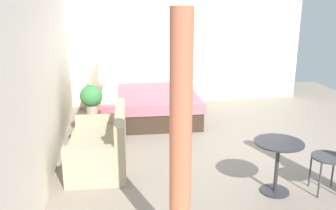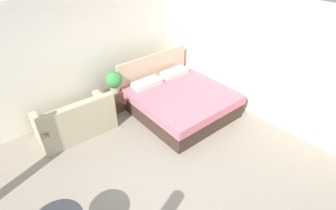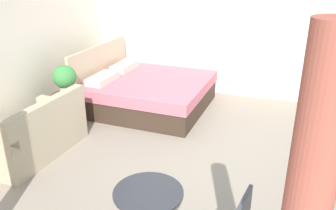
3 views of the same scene
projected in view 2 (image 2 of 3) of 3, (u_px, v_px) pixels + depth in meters
name	position (u px, v px, depth m)	size (l,w,h in m)	color
ground_plane	(159.00, 178.00, 4.51)	(8.78, 8.62, 0.02)	gray
wall_back	(72.00, 58.00, 5.51)	(8.78, 0.12, 2.60)	silver
wall_right	(265.00, 62.00, 5.37)	(0.12, 5.62, 2.60)	silver
bed	(179.00, 100.00, 6.00)	(2.06, 2.19, 1.10)	#38281E
couch	(76.00, 121.00, 5.35)	(1.54, 0.90, 0.85)	tan
nightstand	(119.00, 98.00, 6.14)	(0.52, 0.38, 0.51)	#473323
potted_plant	(114.00, 81.00, 5.75)	(0.38, 0.38, 0.49)	tan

